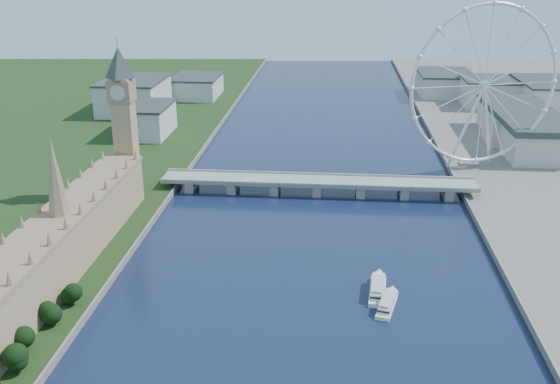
# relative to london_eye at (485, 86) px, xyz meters

# --- Properties ---
(parliament_range) EXTENTS (24.00, 200.00, 70.00)m
(parliament_range) POSITION_rel_london_eye_xyz_m (-247.98, -185.08, -49.04)
(parliament_range) COLOR tan
(parliament_range) RESTS_ON ground
(big_ben) EXTENTS (20.02, 20.02, 110.00)m
(big_ben) POSITION_rel_london_eye_xyz_m (-247.98, -77.08, -0.95)
(big_ben) COLOR tan
(big_ben) RESTS_ON ground
(westminster_bridge) EXTENTS (220.00, 22.00, 9.50)m
(westminster_bridge) POSITION_rel_london_eye_xyz_m (-119.98, -55.08, -60.89)
(westminster_bridge) COLOR gray
(westminster_bridge) RESTS_ON ground
(london_eye) EXTENTS (113.60, 39.12, 124.30)m
(london_eye) POSITION_rel_london_eye_xyz_m (0.00, 0.00, 0.00)
(london_eye) COLOR silver
(london_eye) RESTS_ON ground
(county_hall) EXTENTS (54.00, 144.00, 35.00)m
(county_hall) POSITION_rel_london_eye_xyz_m (55.02, 74.92, -67.52)
(county_hall) COLOR beige
(county_hall) RESTS_ON ground
(city_skyline) EXTENTS (505.00, 280.00, 32.00)m
(city_skyline) POSITION_rel_london_eye_xyz_m (-80.75, 205.00, -50.56)
(city_skyline) COLOR beige
(city_skyline) RESTS_ON ground
(tour_boat_near) EXTENTS (11.00, 32.07, 6.97)m
(tour_boat_near) POSITION_rel_london_eye_xyz_m (-85.81, -193.84, -67.52)
(tour_boat_near) COLOR white
(tour_boat_near) RESTS_ON ground
(tour_boat_far) EXTENTS (13.67, 28.47, 6.07)m
(tour_boat_far) POSITION_rel_london_eye_xyz_m (-82.16, -207.04, -67.52)
(tour_boat_far) COLOR white
(tour_boat_far) RESTS_ON ground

